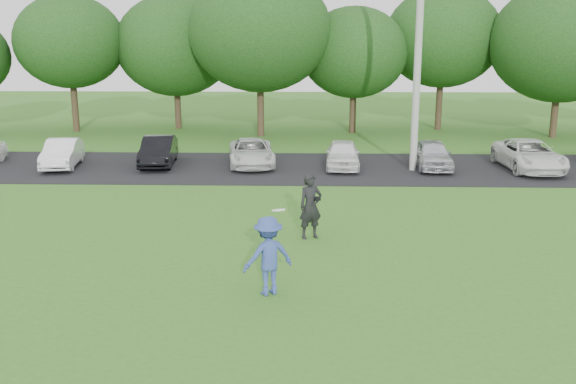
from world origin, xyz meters
name	(u,v)px	position (x,y,z in m)	size (l,w,h in m)	color
ground	(283,292)	(0.00, 0.00, 0.00)	(100.00, 100.00, 0.00)	#366E1F
parking_lot	(295,168)	(0.00, 13.00, 0.01)	(32.00, 6.50, 0.03)	black
utility_pole	(419,40)	(4.70, 12.63, 5.08)	(0.28, 0.28, 10.15)	#A1A29C
frisbee_player	(268,256)	(-0.30, -0.11, 0.83)	(1.23, 1.02, 1.92)	#354A96
camera_bystander	(311,206)	(0.59, 3.71, 0.87)	(0.74, 0.63, 1.73)	black
parked_cars	(335,154)	(1.61, 13.06, 0.59)	(28.18, 4.68, 1.17)	silver
tree_row	(327,42)	(1.51, 22.76, 4.91)	(42.39, 9.85, 8.64)	#38281C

